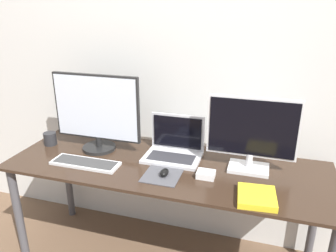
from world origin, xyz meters
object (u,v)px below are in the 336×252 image
object	(u,v)px
book	(257,197)
power_brick	(206,174)
mug	(50,139)
monitor_left	(97,112)
keyboard	(85,163)
mouse	(164,172)
monitor_right	(252,133)
laptop	(174,147)

from	to	relation	value
book	power_brick	world-z (taller)	power_brick
mug	power_brick	xyz separation A→B (m)	(1.07, -0.13, -0.02)
monitor_left	keyboard	bearing A→B (deg)	-83.14
mouse	book	xyz separation A→B (m)	(0.49, -0.08, -0.01)
mug	power_brick	bearing A→B (deg)	-6.83
mouse	power_brick	xyz separation A→B (m)	(0.22, 0.05, -0.01)
monitor_right	mug	xyz separation A→B (m)	(-1.28, -0.03, -0.18)
mouse	keyboard	bearing A→B (deg)	-179.52
monitor_left	mouse	xyz separation A→B (m)	(0.51, -0.21, -0.23)
mouse	book	size ratio (longest dim) A/B	0.35
mouse	power_brick	distance (m)	0.22
mug	laptop	bearing A→B (deg)	5.33
monitor_right	power_brick	bearing A→B (deg)	-143.27
monitor_left	power_brick	size ratio (longest dim) A/B	5.87
monitor_right	mouse	distance (m)	0.52
monitor_left	keyboard	distance (m)	0.33
monitor_right	mouse	world-z (taller)	monitor_right
monitor_left	power_brick	distance (m)	0.78
book	mug	bearing A→B (deg)	168.76
monitor_left	mug	world-z (taller)	monitor_left
keyboard	book	xyz separation A→B (m)	(0.97, -0.08, 0.01)
keyboard	mouse	world-z (taller)	mouse
monitor_right	mug	bearing A→B (deg)	-178.60
laptop	power_brick	world-z (taller)	laptop
keyboard	book	world-z (taller)	book
power_brick	monitor_right	bearing A→B (deg)	36.73
mouse	book	world-z (taller)	mouse
keyboard	mug	xyz separation A→B (m)	(-0.37, 0.19, 0.03)
monitor_left	power_brick	world-z (taller)	monitor_left
laptop	monitor_right	bearing A→B (deg)	-5.88
keyboard	mug	size ratio (longest dim) A/B	4.90
mouse	mug	bearing A→B (deg)	167.89
mug	monitor_right	bearing A→B (deg)	1.40
laptop	keyboard	xyz separation A→B (m)	(-0.46, -0.26, -0.05)
laptop	mug	distance (m)	0.84
monitor_right	mug	world-z (taller)	monitor_right
monitor_right	keyboard	world-z (taller)	monitor_right
monitor_left	mouse	distance (m)	0.60
book	monitor_right	bearing A→B (deg)	101.31
monitor_right	mug	size ratio (longest dim) A/B	5.88
monitor_right	laptop	bearing A→B (deg)	174.12
laptop	mouse	distance (m)	0.26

